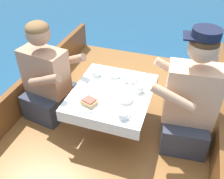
{
  "coord_description": "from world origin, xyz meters",
  "views": [
    {
      "loc": [
        0.53,
        -1.55,
        1.99
      ],
      "look_at": [
        0.0,
        0.04,
        0.73
      ],
      "focal_mm": 40.0,
      "sensor_mm": 36.0,
      "label": 1
    }
  ],
  "objects_px": {
    "sandwich": "(89,102)",
    "coffee_cup_center": "(139,88)",
    "coffee_cup_starboard": "(96,73)",
    "person_port": "(47,80)",
    "person_starboard": "(189,102)",
    "coffee_cup_port": "(123,115)"
  },
  "relations": [
    {
      "from": "sandwich",
      "to": "coffee_cup_center",
      "type": "bearing_deg",
      "value": 41.51
    },
    {
      "from": "coffee_cup_starboard",
      "to": "person_port",
      "type": "bearing_deg",
      "value": -157.03
    },
    {
      "from": "person_starboard",
      "to": "coffee_cup_port",
      "type": "bearing_deg",
      "value": 29.23
    },
    {
      "from": "person_port",
      "to": "coffee_cup_port",
      "type": "bearing_deg",
      "value": -11.02
    },
    {
      "from": "coffee_cup_port",
      "to": "coffee_cup_center",
      "type": "bearing_deg",
      "value": 84.02
    },
    {
      "from": "sandwich",
      "to": "coffee_cup_center",
      "type": "relative_size",
      "value": 1.27
    },
    {
      "from": "person_starboard",
      "to": "coffee_cup_starboard",
      "type": "bearing_deg",
      "value": -15.76
    },
    {
      "from": "person_port",
      "to": "coffee_cup_starboard",
      "type": "distance_m",
      "value": 0.45
    },
    {
      "from": "sandwich",
      "to": "person_port",
      "type": "bearing_deg",
      "value": 156.0
    },
    {
      "from": "person_starboard",
      "to": "sandwich",
      "type": "relative_size",
      "value": 7.74
    },
    {
      "from": "person_starboard",
      "to": "coffee_cup_starboard",
      "type": "height_order",
      "value": "person_starboard"
    },
    {
      "from": "person_port",
      "to": "coffee_cup_center",
      "type": "bearing_deg",
      "value": 12.81
    },
    {
      "from": "coffee_cup_port",
      "to": "coffee_cup_center",
      "type": "relative_size",
      "value": 0.99
    },
    {
      "from": "sandwich",
      "to": "person_starboard",
      "type": "bearing_deg",
      "value": 19.06
    },
    {
      "from": "sandwich",
      "to": "coffee_cup_port",
      "type": "distance_m",
      "value": 0.3
    },
    {
      "from": "person_starboard",
      "to": "person_port",
      "type": "bearing_deg",
      "value": -4.57
    },
    {
      "from": "person_port",
      "to": "person_starboard",
      "type": "xyz_separation_m",
      "value": [
        1.26,
        0.03,
        0.05
      ]
    },
    {
      "from": "coffee_cup_starboard",
      "to": "sandwich",
      "type": "bearing_deg",
      "value": -75.82
    },
    {
      "from": "coffee_cup_port",
      "to": "person_starboard",
      "type": "bearing_deg",
      "value": 35.03
    },
    {
      "from": "person_starboard",
      "to": "sandwich",
      "type": "distance_m",
      "value": 0.79
    },
    {
      "from": "person_port",
      "to": "coffee_cup_center",
      "type": "height_order",
      "value": "person_port"
    },
    {
      "from": "sandwich",
      "to": "coffee_cup_starboard",
      "type": "bearing_deg",
      "value": 104.18
    }
  ]
}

